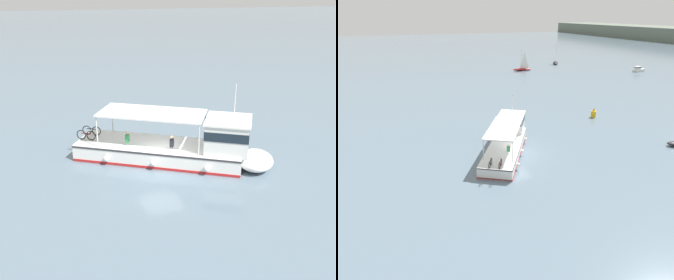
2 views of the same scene
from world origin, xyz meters
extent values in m
plane|color=slate|center=(0.00, 0.00, 0.00)|extent=(400.00, 400.00, 0.00)
cube|color=white|center=(-0.27, -1.38, 0.55)|extent=(10.92, 8.27, 1.10)
ellipsoid|color=white|center=(-5.60, 1.79, 0.55)|extent=(3.39, 3.65, 1.01)
cube|color=red|center=(-0.27, -1.38, 0.10)|extent=(10.94, 8.30, 0.16)
cube|color=#2D2D33|center=(-0.27, -1.38, 1.02)|extent=(10.95, 8.32, 0.10)
cube|color=white|center=(-4.06, 0.87, 2.05)|extent=(3.62, 3.67, 1.90)
cube|color=#19232D|center=(-4.06, 0.87, 2.38)|extent=(3.69, 3.74, 0.56)
cube|color=white|center=(-4.06, 0.87, 3.06)|extent=(3.84, 3.89, 0.12)
cube|color=white|center=(0.12, -1.61, 3.15)|extent=(7.26, 5.95, 0.10)
cylinder|color=silver|center=(-3.37, -1.12, 2.10)|extent=(0.08, 0.08, 2.00)
cylinder|color=silver|center=(-1.98, 1.22, 2.10)|extent=(0.08, 0.08, 2.00)
cylinder|color=silver|center=(2.22, -4.44, 2.10)|extent=(0.08, 0.08, 2.00)
cylinder|color=silver|center=(3.60, -2.10, 2.10)|extent=(0.08, 0.08, 2.00)
cylinder|color=silver|center=(-4.31, 1.02, 4.22)|extent=(0.06, 0.06, 2.20)
sphere|color=white|center=(-2.29, 1.89, 0.50)|extent=(0.36, 0.36, 0.36)
sphere|color=white|center=(0.55, 0.20, 0.50)|extent=(0.36, 0.36, 0.36)
sphere|color=white|center=(3.22, -1.38, 0.50)|extent=(0.36, 0.36, 0.36)
torus|color=black|center=(3.41, -4.09, 1.43)|extent=(0.60, 0.39, 0.66)
torus|color=black|center=(4.01, -4.45, 1.43)|extent=(0.60, 0.39, 0.66)
cylinder|color=#232328|center=(3.71, -4.27, 1.55)|extent=(0.63, 0.41, 0.06)
torus|color=black|center=(3.87, -3.31, 1.43)|extent=(0.60, 0.39, 0.66)
torus|color=black|center=(4.47, -3.67, 1.43)|extent=(0.60, 0.39, 0.66)
cylinder|color=maroon|center=(4.17, -3.49, 1.55)|extent=(0.63, 0.41, 0.06)
cube|color=#338C4C|center=(1.74, -1.77, 1.56)|extent=(0.35, 0.39, 0.52)
sphere|color=beige|center=(1.74, -1.77, 1.93)|extent=(0.20, 0.20, 0.20)
cube|color=black|center=(-0.75, -0.18, 1.56)|extent=(0.35, 0.39, 0.52)
sphere|color=beige|center=(-0.75, -0.18, 1.93)|extent=(0.20, 0.20, 0.20)
camera|label=1|loc=(6.08, 20.45, 10.46)|focal=40.27mm
camera|label=2|loc=(26.47, -11.42, 13.67)|focal=32.27mm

